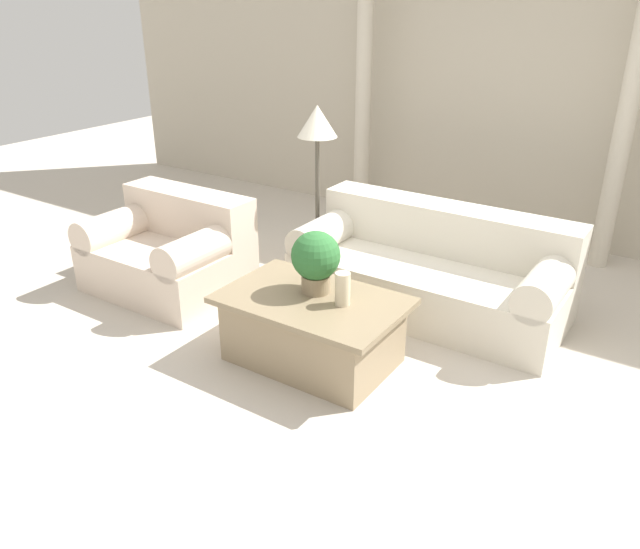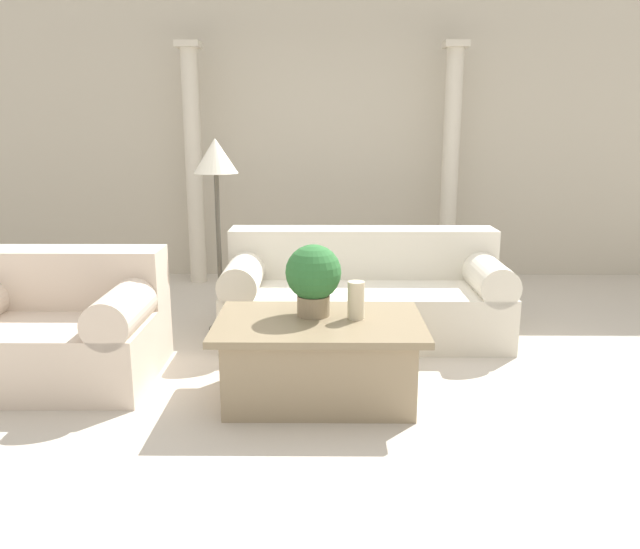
% 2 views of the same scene
% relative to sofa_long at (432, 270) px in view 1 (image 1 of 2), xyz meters
% --- Properties ---
extents(ground_plane, '(16.00, 16.00, 0.00)m').
position_rel_sofa_long_xyz_m(ground_plane, '(-0.22, -0.71, -0.32)').
color(ground_plane, beige).
extents(wall_back, '(10.00, 0.06, 3.20)m').
position_rel_sofa_long_xyz_m(wall_back, '(-0.22, 1.99, 1.28)').
color(wall_back, beige).
rests_on(wall_back, ground_plane).
extents(sofa_long, '(2.08, 0.93, 0.78)m').
position_rel_sofa_long_xyz_m(sofa_long, '(0.00, 0.00, 0.00)').
color(sofa_long, beige).
rests_on(sofa_long, ground_plane).
extents(loveseat, '(1.23, 0.93, 0.78)m').
position_rel_sofa_long_xyz_m(loveseat, '(-1.98, -0.85, 0.01)').
color(loveseat, beige).
rests_on(loveseat, ground_plane).
extents(coffee_table, '(1.20, 0.78, 0.48)m').
position_rel_sofa_long_xyz_m(coffee_table, '(-0.33, -1.18, -0.08)').
color(coffee_table, '#998466').
rests_on(coffee_table, ground_plane).
extents(potted_plant, '(0.33, 0.33, 0.42)m').
position_rel_sofa_long_xyz_m(potted_plant, '(-0.36, -1.08, 0.39)').
color(potted_plant, '#937F60').
rests_on(potted_plant, coffee_table).
extents(pillar_candle, '(0.10, 0.10, 0.22)m').
position_rel_sofa_long_xyz_m(pillar_candle, '(-0.12, -1.15, 0.26)').
color(pillar_candle, beige).
rests_on(pillar_candle, coffee_table).
extents(floor_lamp, '(0.33, 0.33, 1.48)m').
position_rel_sofa_long_xyz_m(floor_lamp, '(-1.10, 0.03, 0.94)').
color(floor_lamp, '#4C473D').
rests_on(floor_lamp, ground_plane).
extents(column_left, '(0.23, 0.23, 2.34)m').
position_rel_sofa_long_xyz_m(column_left, '(-1.60, 1.63, 0.88)').
color(column_left, beige).
rests_on(column_left, ground_plane).
extents(column_right, '(0.23, 0.23, 2.34)m').
position_rel_sofa_long_xyz_m(column_right, '(0.94, 1.63, 0.88)').
color(column_right, beige).
rests_on(column_right, ground_plane).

